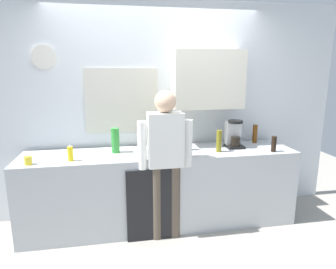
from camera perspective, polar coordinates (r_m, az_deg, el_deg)
name	(u,v)px	position (r m, az deg, el deg)	size (l,w,h in m)	color
ground_plane	(166,236)	(3.46, -0.47, -19.01)	(8.00, 8.00, 0.00)	#9E998E
kitchen_counter	(161,188)	(3.52, -1.34, -10.32)	(3.10, 0.64, 0.88)	#B2B7BC
dishwasher_panel	(153,205)	(3.22, -2.87, -13.48)	(0.56, 0.02, 0.80)	black
back_wall_assembly	(161,106)	(3.67, -1.38, 5.44)	(4.70, 0.42, 2.60)	silver
coffee_maker	(234,135)	(3.63, 12.57, -0.11)	(0.20, 0.20, 0.33)	black
bottle_dark_sauce	(274,144)	(3.57, 19.70, -1.73)	(0.06, 0.06, 0.18)	black
bottle_clear_soda	(115,140)	(3.37, -10.10, -1.13)	(0.09, 0.09, 0.28)	#2D8C33
bottle_amber_beer	(255,134)	(3.92, 16.37, 0.14)	(0.06, 0.06, 0.23)	brown
bottle_olive_oil	(219,141)	(3.39, 9.78, -1.26)	(0.06, 0.06, 0.25)	olive
bottle_green_wine	(181,138)	(3.40, 2.44, -0.63)	(0.07, 0.07, 0.30)	#195923
bottle_red_vinegar	(186,147)	(3.17, 3.46, -2.37)	(0.06, 0.06, 0.22)	maroon
cup_yellow_cup	(28,161)	(3.23, -25.31, -4.56)	(0.07, 0.07, 0.09)	yellow
cup_white_mug	(137,153)	(3.19, -5.92, -3.52)	(0.08, 0.08, 0.10)	white
mixing_bowl	(169,143)	(3.61, 0.22, -1.63)	(0.22, 0.22, 0.08)	orange
potted_plant	(154,139)	(3.43, -2.62, -0.84)	(0.15, 0.15, 0.23)	#9E5638
dish_soap	(70,153)	(3.19, -18.27, -3.49)	(0.06, 0.06, 0.18)	yellow
person_at_sink	(165,154)	(3.07, -0.50, -3.75)	(0.57, 0.22, 1.60)	brown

